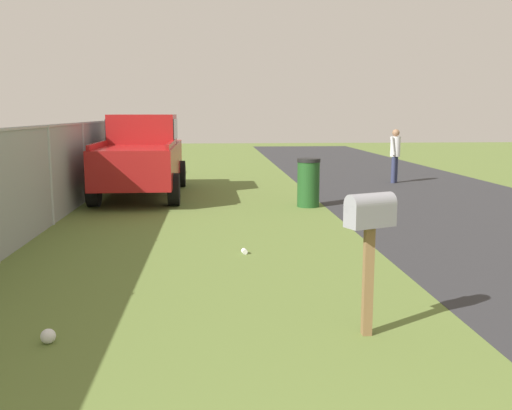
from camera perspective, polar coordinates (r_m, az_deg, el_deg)
mailbox at (r=5.41m, az=11.46°, el=-1.77°), size 0.36×0.51×1.39m
pickup_truck at (r=15.08m, az=-11.44°, el=5.21°), size 5.20×2.13×2.09m
trash_bin at (r=12.94m, az=5.33°, el=2.28°), size 0.53×0.53×1.11m
pedestrian at (r=17.80m, az=13.91°, el=5.23°), size 0.39×0.44×1.64m
fence_section at (r=10.06m, az=-22.31°, el=2.32°), size 20.01×0.07×1.92m
litter_cup_near_hydrant at (r=8.63m, az=-1.18°, el=-4.71°), size 0.11×0.10×0.08m
litter_bag_far_scatter at (r=5.74m, az=-20.30°, el=-12.35°), size 0.14×0.14×0.14m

